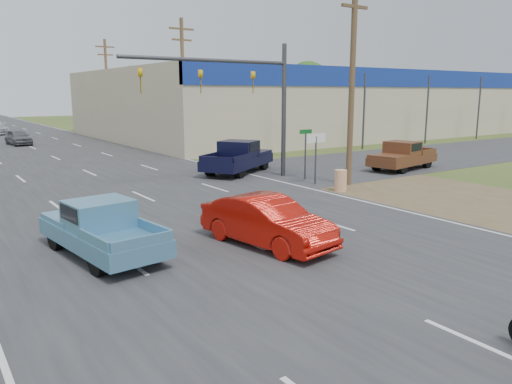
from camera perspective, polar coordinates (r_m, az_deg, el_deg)
ground at (r=10.20m, az=24.66°, el=-15.83°), size 200.00×200.00×0.00m
main_road at (r=45.39m, az=-24.18°, el=4.63°), size 15.00×180.00×0.02m
cross_road at (r=24.25m, az=-14.54°, el=0.29°), size 120.00×10.00×0.02m
dirt_verge at (r=24.30m, az=18.00°, el=0.11°), size 8.00×18.00×0.01m
big_box_store at (r=59.77m, az=7.71°, el=10.05°), size 50.00×28.10×6.60m
utility_pole_1 at (r=24.74m, az=10.94°, el=13.02°), size 2.00×0.28×10.00m
utility_pole_2 at (r=39.55m, az=-8.35°, el=12.37°), size 2.00×0.28×10.00m
utility_pole_3 at (r=56.25m, az=-16.65°, el=11.66°), size 2.00×0.28×10.00m
tree_3 at (r=97.55m, az=5.93°, el=12.21°), size 8.40×8.40×10.40m
tree_5 at (r=106.48m, az=-13.82°, el=11.70°), size 7.98×7.98×9.88m
barrel_0 at (r=23.30m, az=9.65°, el=1.29°), size 0.56×0.56×1.00m
barrel_1 at (r=30.13m, az=-1.10°, el=3.68°), size 0.56×0.56×1.00m
lane_sign at (r=24.70m, az=6.86°, el=5.21°), size 1.20×0.08×2.52m
street_name_sign at (r=26.25m, az=5.67°, el=4.94°), size 0.80×0.08×2.61m
signal_mast at (r=25.53m, az=-1.65°, el=12.00°), size 9.12×0.40×7.00m
red_convertible at (r=14.74m, az=1.26°, el=-3.44°), size 2.27×4.63×1.46m
blue_pickup at (r=14.58m, az=-17.42°, el=-3.88°), size 2.39×4.92×1.57m
navy_pickup at (r=28.40m, az=-1.96°, el=4.07°), size 5.77×4.71×1.82m
brown_pickup at (r=30.72m, az=16.32°, el=4.03°), size 5.33×2.89×1.67m
distant_car_grey at (r=48.35m, az=-25.52°, el=5.65°), size 1.94×4.03×1.33m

